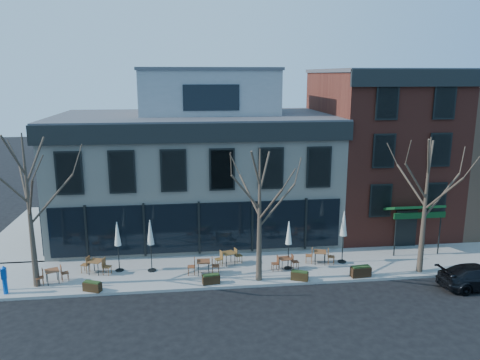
{
  "coord_description": "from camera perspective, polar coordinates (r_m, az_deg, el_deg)",
  "views": [
    {
      "loc": [
        -0.78,
        -26.66,
        10.8
      ],
      "look_at": [
        2.71,
        2.0,
        4.27
      ],
      "focal_mm": 35.0,
      "sensor_mm": 36.0,
      "label": 1
    }
  ],
  "objects": [
    {
      "name": "cafe_set_4",
      "position": [
        26.55,
        5.52,
        -9.95
      ],
      "size": [
        1.62,
        0.7,
        0.84
      ],
      "color": "brown",
      "rests_on": "sidewalk_front"
    },
    {
      "name": "ground",
      "position": [
        28.77,
        -4.94,
        -9.35
      ],
      "size": [
        120.0,
        120.0,
        0.0
      ],
      "primitive_type": "plane",
      "color": "black",
      "rests_on": "ground"
    },
    {
      "name": "parked_sedan",
      "position": [
        27.53,
        27.05,
        -10.45
      ],
      "size": [
        4.26,
        1.88,
        1.22
      ],
      "primitive_type": "imported",
      "rotation": [
        0.0,
        0.0,
        1.61
      ],
      "color": "black",
      "rests_on": "ground"
    },
    {
      "name": "planter_1",
      "position": [
        24.91,
        -3.55,
        -11.95
      ],
      "size": [
        0.96,
        0.5,
        0.51
      ],
      "color": "black",
      "rests_on": "sidewalk_front"
    },
    {
      "name": "umbrella_4",
      "position": [
        27.45,
        12.53,
        -5.53
      ],
      "size": [
        0.5,
        0.5,
        3.1
      ],
      "color": "black",
      "rests_on": "sidewalk_front"
    },
    {
      "name": "planter_3",
      "position": [
        26.45,
        14.5,
        -10.72
      ],
      "size": [
        1.11,
        0.52,
        0.6
      ],
      "color": "black",
      "rests_on": "sidewalk_front"
    },
    {
      "name": "planter_0",
      "position": [
        25.2,
        -17.56,
        -12.25
      ],
      "size": [
        0.99,
        0.7,
        0.52
      ],
      "color": "#302010",
      "rests_on": "sidewalk_front"
    },
    {
      "name": "cafe_set_5",
      "position": [
        27.63,
        9.73,
        -9.09
      ],
      "size": [
        1.74,
        0.83,
        0.89
      ],
      "color": "brown",
      "rests_on": "sidewalk_front"
    },
    {
      "name": "sidewalk_side",
      "position": [
        35.93,
        -23.65,
        -5.73
      ],
      "size": [
        4.5,
        12.0,
        0.15
      ],
      "primitive_type": "cube",
      "color": "gray",
      "rests_on": "ground"
    },
    {
      "name": "umbrella_3",
      "position": [
        26.14,
        5.96,
        -6.74
      ],
      "size": [
        0.44,
        0.44,
        2.78
      ],
      "color": "black",
      "rests_on": "sidewalk_front"
    },
    {
      "name": "umbrella_0",
      "position": [
        26.57,
        -14.71,
        -6.67
      ],
      "size": [
        0.45,
        0.45,
        2.84
      ],
      "color": "black",
      "rests_on": "sidewalk_front"
    },
    {
      "name": "planter_2",
      "position": [
        25.45,
        7.28,
        -11.48
      ],
      "size": [
        0.98,
        0.68,
        0.51
      ],
      "color": "#312410",
      "rests_on": "sidewalk_front"
    },
    {
      "name": "cafe_set_0",
      "position": [
        26.71,
        -21.92,
        -10.68
      ],
      "size": [
        1.69,
        1.01,
        0.88
      ],
      "color": "brown",
      "rests_on": "sidewalk_front"
    },
    {
      "name": "tree_corner",
      "position": [
        25.54,
        -24.28,
        -3.27
      ],
      "size": [
        3.93,
        3.98,
        7.92
      ],
      "color": "#382B21",
      "rests_on": "sidewalk_front"
    },
    {
      "name": "cafe_set_3",
      "position": [
        27.11,
        -1.4,
        -9.36
      ],
      "size": [
        1.71,
        0.95,
        0.88
      ],
      "color": "brown",
      "rests_on": "sidewalk_front"
    },
    {
      "name": "cafe_set_1",
      "position": [
        27.1,
        -17.15,
        -9.91
      ],
      "size": [
        1.79,
        1.01,
        0.92
      ],
      "color": "brown",
      "rests_on": "sidewalk_front"
    },
    {
      "name": "sidewalk_front",
      "position": [
        27.05,
        2.24,
        -10.62
      ],
      "size": [
        33.5,
        4.7,
        0.15
      ],
      "primitive_type": "cube",
      "color": "gray",
      "rests_on": "ground"
    },
    {
      "name": "red_brick_building",
      "position": [
        34.9,
        16.44,
        3.71
      ],
      "size": [
        8.2,
        11.78,
        11.18
      ],
      "color": "maroon",
      "rests_on": "ground"
    },
    {
      "name": "tree_right",
      "position": [
        26.97,
        21.67,
        -2.74
      ],
      "size": [
        3.72,
        3.77,
        7.48
      ],
      "color": "#382B21",
      "rests_on": "sidewalk_front"
    },
    {
      "name": "call_box",
      "position": [
        26.31,
        -26.79,
        -10.72
      ],
      "size": [
        0.29,
        0.29,
        1.48
      ],
      "color": "#0C46A8",
      "rests_on": "sidewalk_front"
    },
    {
      "name": "umbrella_1",
      "position": [
        26.14,
        -10.87,
        -6.61
      ],
      "size": [
        0.47,
        0.47,
        2.96
      ],
      "color": "black",
      "rests_on": "sidewalk_front"
    },
    {
      "name": "cafe_set_2",
      "position": [
        25.93,
        -4.48,
        -10.39
      ],
      "size": [
        1.78,
        0.73,
        0.93
      ],
      "color": "brown",
      "rests_on": "sidewalk_front"
    },
    {
      "name": "tree_mid",
      "position": [
        24.11,
        2.42,
        -4.16
      ],
      "size": [
        3.5,
        3.55,
        7.04
      ],
      "color": "#382B21",
      "rests_on": "sidewalk_front"
    },
    {
      "name": "corner_building",
      "position": [
        32.32,
        -5.31,
        1.85
      ],
      "size": [
        18.39,
        10.39,
        11.1
      ],
      "color": "beige",
      "rests_on": "ground"
    }
  ]
}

